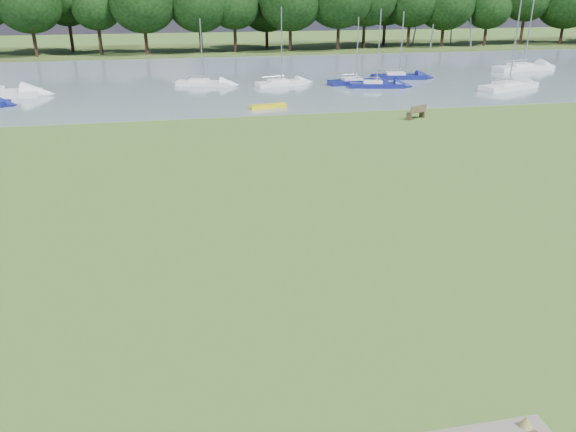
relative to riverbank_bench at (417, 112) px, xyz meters
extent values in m
plane|color=olive|center=(-12.58, -18.55, -0.53)|extent=(220.00, 220.00, 0.00)
cube|color=gray|center=(-12.58, 23.45, -0.53)|extent=(220.00, 40.00, 0.10)
cube|color=#4C6626|center=(-12.58, 53.45, -0.53)|extent=(220.00, 20.00, 0.40)
cube|color=brown|center=(-0.70, -0.24, -0.27)|extent=(0.30, 0.50, 0.52)
cube|color=brown|center=(0.64, 0.38, -0.27)|extent=(0.30, 0.50, 0.52)
cube|color=brown|center=(-0.03, 0.07, -0.01)|extent=(1.76, 1.17, 0.06)
cube|color=brown|center=(0.06, -0.14, 0.27)|extent=(1.57, 0.76, 0.51)
cube|color=yellow|center=(-10.53, 6.20, -0.32)|extent=(3.21, 1.30, 0.31)
cylinder|color=black|center=(-35.58, 49.45, 1.59)|extent=(0.50, 0.50, 3.84)
ellipsoid|color=black|center=(-35.58, 49.45, 6.29)|extent=(7.05, 7.05, 5.99)
cylinder|color=black|center=(-28.58, 49.45, 1.74)|extent=(0.50, 0.50, 4.13)
ellipsoid|color=black|center=(-28.58, 49.45, 6.79)|extent=(8.05, 8.05, 6.85)
cylinder|color=black|center=(-21.58, 49.45, 1.30)|extent=(0.50, 0.50, 3.26)
ellipsoid|color=black|center=(-21.58, 49.45, 5.29)|extent=(9.06, 9.06, 7.70)
cylinder|color=black|center=(-14.58, 49.45, 1.45)|extent=(0.50, 0.50, 3.55)
ellipsoid|color=black|center=(-14.58, 49.45, 5.79)|extent=(7.05, 7.05, 5.99)
cylinder|color=black|center=(-7.58, 49.45, 1.59)|extent=(0.50, 0.50, 3.84)
ellipsoid|color=black|center=(-7.58, 49.45, 6.29)|extent=(8.05, 8.05, 6.85)
cylinder|color=black|center=(-0.58, 49.45, 1.74)|extent=(0.50, 0.50, 4.13)
ellipsoid|color=black|center=(-0.58, 49.45, 6.79)|extent=(9.06, 9.06, 7.70)
cylinder|color=black|center=(6.42, 49.45, 1.30)|extent=(0.50, 0.50, 3.26)
ellipsoid|color=black|center=(6.42, 49.45, 5.29)|extent=(7.05, 7.05, 5.99)
cylinder|color=black|center=(13.42, 49.45, 1.45)|extent=(0.50, 0.50, 3.55)
ellipsoid|color=black|center=(13.42, 49.45, 5.79)|extent=(8.05, 8.05, 6.85)
cylinder|color=black|center=(20.42, 49.45, 1.59)|extent=(0.50, 0.50, 3.84)
ellipsoid|color=black|center=(20.42, 49.45, 6.29)|extent=(9.06, 9.06, 7.70)
cylinder|color=black|center=(27.42, 49.45, 1.74)|extent=(0.50, 0.50, 4.13)
ellipsoid|color=black|center=(27.42, 49.45, 6.79)|extent=(7.05, 7.05, 5.99)
cylinder|color=black|center=(34.42, 49.45, 1.30)|extent=(0.50, 0.50, 3.26)
ellipsoid|color=black|center=(34.42, 49.45, 5.29)|extent=(8.05, 8.05, 6.85)
cylinder|color=black|center=(41.42, 49.45, 1.45)|extent=(0.50, 0.50, 3.55)
ellipsoid|color=black|center=(41.42, 49.45, 5.79)|extent=(9.06, 9.06, 7.70)
cylinder|color=black|center=(48.42, 49.45, 1.59)|extent=(0.50, 0.50, 3.84)
ellipsoid|color=black|center=(48.42, 49.45, 6.29)|extent=(7.05, 7.05, 5.99)
cube|color=white|center=(23.65, 22.38, -0.08)|extent=(7.99, 3.49, 0.80)
cube|color=white|center=(23.04, 22.27, 0.40)|extent=(2.96, 2.15, 0.51)
cylinder|color=#A5A8AD|center=(23.65, 22.38, 4.47)|extent=(0.14, 0.14, 8.76)
cube|color=white|center=(14.39, 10.59, -0.12)|extent=(7.07, 4.21, 0.71)
cube|color=white|center=(13.88, 10.39, 0.31)|extent=(2.77, 2.25, 0.46)
cylinder|color=#A5A8AD|center=(14.39, 10.59, 4.61)|extent=(0.12, 0.12, 9.16)
cube|color=white|center=(-7.20, 17.37, -0.17)|extent=(5.64, 2.83, 0.61)
cube|color=white|center=(-7.62, 17.26, 0.19)|extent=(2.14, 1.63, 0.39)
cylinder|color=#A5A8AD|center=(-7.20, 17.37, 3.54)|extent=(0.10, 0.10, 7.17)
cube|color=navy|center=(1.90, 14.08, -0.17)|extent=(5.61, 2.67, 0.62)
cube|color=white|center=(1.48, 14.18, 0.21)|extent=(2.11, 1.58, 0.40)
cylinder|color=#A5A8AD|center=(1.90, 14.08, 3.48)|extent=(0.11, 0.11, 7.02)
cube|color=navy|center=(6.26, 18.91, -0.14)|extent=(6.01, 2.43, 0.68)
cube|color=white|center=(5.80, 18.97, 0.28)|extent=(2.20, 1.56, 0.44)
cylinder|color=#A5A8AD|center=(6.26, 18.91, 3.27)|extent=(0.12, 0.12, 6.51)
cube|color=navy|center=(0.50, 16.53, -0.15)|extent=(5.90, 2.18, 0.65)
cube|color=white|center=(0.04, 16.49, 0.25)|extent=(2.14, 1.46, 0.42)
cylinder|color=#A5A8AD|center=(0.50, 16.53, 3.05)|extent=(0.11, 0.11, 6.13)
cube|color=white|center=(-15.09, 18.92, -0.17)|extent=(5.77, 3.28, 0.61)
cube|color=white|center=(-15.51, 19.06, 0.20)|extent=(2.24, 1.79, 0.39)
cylinder|color=#A5A8AD|center=(-15.09, 18.92, 2.99)|extent=(0.10, 0.10, 6.07)
camera|label=1|loc=(-18.39, -40.05, 8.96)|focal=35.00mm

